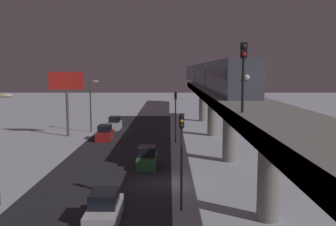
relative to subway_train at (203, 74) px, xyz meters
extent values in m
plane|color=silver|center=(6.72, 36.82, -8.51)|extent=(240.00, 240.00, 0.00)
cube|color=#28282D|center=(11.38, 36.82, -8.51)|extent=(11.00, 88.45, 0.01)
cube|color=gray|center=(0.00, 36.82, -2.18)|extent=(5.00, 88.45, 0.80)
cube|color=#38383D|center=(2.38, 36.82, -2.18)|extent=(0.24, 86.68, 0.80)
cylinder|color=gray|center=(0.00, -0.04, -5.55)|extent=(1.40, 1.40, 5.93)
cylinder|color=gray|center=(0.00, 14.71, -5.55)|extent=(1.40, 1.40, 5.93)
cylinder|color=gray|center=(0.00, 29.45, -5.55)|extent=(1.40, 1.40, 5.93)
cylinder|color=gray|center=(0.00, 44.19, -5.55)|extent=(1.40, 1.40, 5.93)
cube|color=#4C5160|center=(0.00, 27.90, -0.08)|extent=(2.90, 18.00, 3.40)
cube|color=black|center=(0.00, 27.90, 0.33)|extent=(2.94, 16.20, 0.90)
cube|color=#4C5160|center=(0.00, 9.30, -0.08)|extent=(2.90, 18.00, 3.40)
cube|color=black|center=(0.00, 9.30, 0.33)|extent=(2.94, 16.20, 0.90)
cube|color=#4C5160|center=(0.00, -9.30, -0.08)|extent=(2.90, 18.00, 3.40)
cube|color=black|center=(0.00, -9.30, 0.33)|extent=(2.94, 16.20, 0.90)
cube|color=#4C5160|center=(0.00, -27.90, -0.08)|extent=(2.90, 18.00, 3.40)
cube|color=black|center=(0.00, -27.90, 0.33)|extent=(2.94, 16.20, 0.90)
sphere|color=white|center=(0.00, 36.95, 0.09)|extent=(0.44, 0.44, 0.44)
cylinder|color=black|center=(1.85, 44.84, -0.18)|extent=(0.16, 0.16, 3.20)
cube|color=black|center=(1.85, 44.84, 1.77)|extent=(0.36, 0.28, 0.90)
sphere|color=#333333|center=(1.85, 45.00, 2.00)|extent=(0.22, 0.22, 0.22)
sphere|color=red|center=(1.85, 45.00, 1.54)|extent=(0.22, 0.22, 0.22)
cube|color=silver|center=(9.98, 44.71, -7.96)|extent=(1.80, 4.34, 1.10)
cube|color=black|center=(9.98, 44.71, -6.98)|extent=(1.58, 2.08, 0.87)
cube|color=#A51E1E|center=(14.58, 17.91, -7.96)|extent=(1.80, 4.26, 1.10)
cube|color=black|center=(14.58, 17.91, -6.98)|extent=(1.58, 2.04, 0.87)
cube|color=#2D6038|center=(8.18, 31.70, -7.96)|extent=(1.80, 4.10, 1.10)
cube|color=black|center=(8.18, 31.70, -6.98)|extent=(1.58, 1.97, 0.87)
cube|color=silver|center=(14.58, 9.06, -7.96)|extent=(1.80, 4.06, 1.10)
cube|color=black|center=(14.58, 9.06, -6.98)|extent=(1.58, 1.95, 0.87)
cylinder|color=#2D2D2D|center=(5.28, 42.66, -5.76)|extent=(0.16, 0.16, 5.50)
cube|color=black|center=(5.28, 42.66, -2.56)|extent=(0.32, 0.32, 0.90)
sphere|color=black|center=(5.28, 42.84, -2.26)|extent=(0.20, 0.20, 0.20)
sphere|color=yellow|center=(5.28, 42.84, -2.56)|extent=(0.20, 0.20, 0.20)
sphere|color=black|center=(5.28, 42.84, -2.86)|extent=(0.20, 0.20, 0.20)
cylinder|color=#2D2D2D|center=(5.28, 20.02, -5.76)|extent=(0.16, 0.16, 5.50)
cube|color=black|center=(5.28, 20.02, -2.56)|extent=(0.32, 0.32, 0.90)
sphere|color=black|center=(5.28, 20.20, -2.26)|extent=(0.20, 0.20, 0.20)
sphere|color=black|center=(5.28, 20.20, -2.56)|extent=(0.20, 0.20, 0.20)
sphere|color=#19E53F|center=(5.28, 20.20, -2.86)|extent=(0.20, 0.20, 0.20)
cylinder|color=#4C4C51|center=(20.16, 15.31, -5.26)|extent=(0.36, 0.36, 6.50)
cube|color=red|center=(20.16, 15.31, -0.81)|extent=(4.80, 0.30, 2.40)
ellipsoid|color=#F4E5B2|center=(16.88, 41.82, -1.01)|extent=(0.90, 0.44, 0.30)
cylinder|color=#38383D|center=(17.68, 11.82, -4.76)|extent=(0.20, 0.20, 7.50)
ellipsoid|color=#F4E5B2|center=(16.88, 11.82, -1.01)|extent=(0.90, 0.44, 0.30)
camera|label=1|loc=(6.09, 66.09, 0.67)|focal=39.56mm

